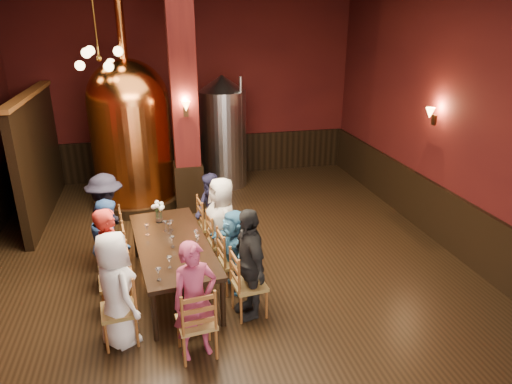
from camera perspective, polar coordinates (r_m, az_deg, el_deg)
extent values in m
plane|color=black|center=(7.38, -3.80, -10.20)|extent=(10.00, 10.00, 0.00)
cube|color=#4D1310|center=(11.38, -8.34, 12.97)|extent=(8.00, 0.02, 4.50)
cube|color=#4D1310|center=(8.11, 25.17, 7.92)|extent=(0.02, 10.00, 4.50)
cube|color=black|center=(8.60, 23.16, -3.45)|extent=(0.08, 9.90, 1.00)
cube|color=black|center=(11.71, -7.87, 4.45)|extent=(7.90, 0.08, 1.00)
cube|color=#4D1310|center=(9.19, -8.96, 11.00)|extent=(0.58, 0.58, 4.50)
cube|color=black|center=(10.05, -25.53, 3.88)|extent=(0.22, 3.50, 2.40)
cube|color=black|center=(6.81, -10.44, -6.42)|extent=(1.27, 2.50, 0.06)
cylinder|color=black|center=(6.00, -12.56, -15.01)|extent=(0.07, 0.07, 0.69)
cylinder|color=black|center=(6.12, -4.15, -13.68)|extent=(0.07, 0.07, 0.69)
cylinder|color=black|center=(7.96, -14.80, -5.59)|extent=(0.07, 0.07, 0.69)
cylinder|color=black|center=(8.05, -8.56, -4.77)|extent=(0.07, 0.07, 0.69)
imported|color=white|center=(5.88, -17.10, -11.56)|extent=(0.76, 0.87, 1.50)
imported|color=red|center=(6.45, -17.49, -8.29)|extent=(0.39, 0.57, 1.54)
imported|color=#2C5394|center=(7.06, -17.73, -6.22)|extent=(0.49, 0.75, 1.41)
imported|color=black|center=(7.64, -18.06, -3.48)|extent=(0.70, 1.08, 1.57)
imported|color=black|center=(6.10, -0.87, -8.89)|extent=(0.50, 0.96, 1.56)
imported|color=teal|center=(6.73, -2.71, -7.29)|extent=(0.62, 1.22, 1.26)
imported|color=silver|center=(7.24, -4.27, -4.00)|extent=(0.63, 0.83, 1.53)
imported|color=#1D1C39|center=(7.86, -5.56, -2.56)|extent=(0.55, 0.74, 1.37)
imported|color=#9E3456|center=(5.48, -7.62, -13.34)|extent=(0.62, 0.48, 1.49)
cylinder|color=black|center=(10.26, -14.53, -0.86)|extent=(1.84, 1.84, 0.20)
cylinder|color=orange|center=(9.90, -15.12, 5.18)|extent=(1.64, 1.64, 2.04)
sphere|color=orange|center=(9.68, -15.71, 10.99)|extent=(1.64, 1.64, 1.64)
cylinder|color=orange|center=(9.55, -16.60, 19.44)|extent=(0.16, 0.16, 1.33)
cylinder|color=#B2B2B7|center=(10.82, -4.10, 6.61)|extent=(1.24, 1.24, 2.24)
cone|color=#B2B2B7|center=(10.57, -4.29, 13.44)|extent=(1.08, 1.08, 0.36)
cylinder|color=#B2B2B7|center=(10.48, -1.86, 7.44)|extent=(0.07, 0.07, 2.51)
cylinder|color=white|center=(7.44, -12.03, -3.03)|extent=(0.11, 0.11, 0.19)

